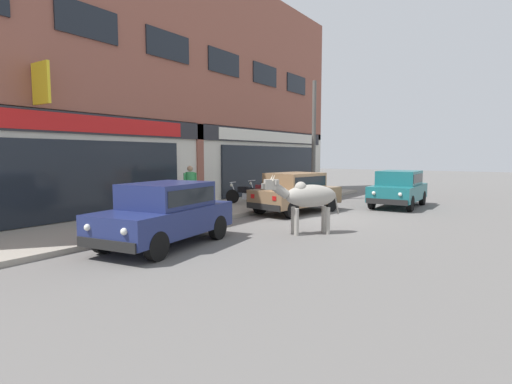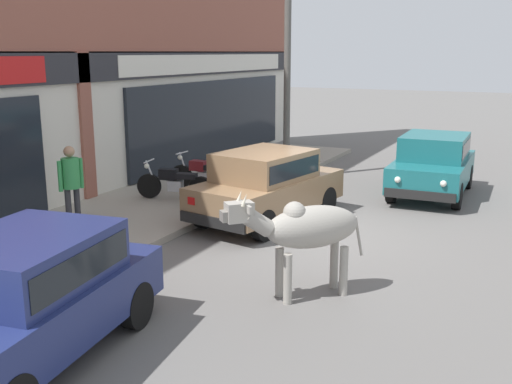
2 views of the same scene
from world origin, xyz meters
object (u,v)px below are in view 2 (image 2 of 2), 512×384
cow (306,229)px  car_2 (26,293)px  car_0 (433,162)px  motorcycle_1 (203,174)px  pedestrian (71,179)px  car_1 (267,182)px  motorcycle_0 (174,183)px  utility_pole (287,75)px

cow → car_2: bearing=145.7°
car_0 → motorcycle_1: 5.55m
car_2 → motorcycle_1: 8.14m
pedestrian → cow: bearing=-98.0°
car_0 → car_1: (-3.87, 2.61, 0.00)m
cow → motorcycle_1: cow is taller
motorcycle_1 → pedestrian: pedestrian is taller
cow → car_0: cow is taller
car_1 → motorcycle_0: bearing=83.4°
motorcycle_1 → pedestrian: (-4.03, 0.39, 0.60)m
car_1 → motorcycle_1: (1.44, 2.36, -0.30)m
car_2 → motorcycle_1: size_ratio=2.08×
car_1 → motorcycle_0: size_ratio=2.11×
car_0 → car_2: size_ratio=0.97×
car_0 → car_1: 4.67m
motorcycle_0 → utility_pole: utility_pole is taller
car_0 → car_2: same height
pedestrian → motorcycle_0: bearing=-6.4°
pedestrian → utility_pole: 7.03m
motorcycle_0 → utility_pole: bearing=-16.1°
car_2 → pedestrian: (3.74, 2.81, 0.30)m
car_2 → pedestrian: bearing=36.9°
utility_pole → cow: bearing=-154.8°
car_1 → pedestrian: pedestrian is taller
motorcycle_0 → car_1: bearing=-96.6°
motorcycle_0 → pedestrian: bearing=173.6°
motorcycle_0 → cow: bearing=-127.9°
motorcycle_1 → cow: bearing=-136.3°
pedestrian → car_2: bearing=-143.1°
cow → motorcycle_0: bearing=52.1°
cow → car_2: size_ratio=0.46×
motorcycle_1 → car_1: bearing=-121.3°
cow → motorcycle_0: size_ratio=0.96×
car_1 → car_2: 6.33m
cow → motorcycle_0: cow is taller
cow → car_1: size_ratio=0.45×
car_2 → pedestrian: size_ratio=2.35×
car_0 → motorcycle_0: size_ratio=2.04×
motorcycle_0 → utility_pole: (3.81, -1.10, 2.28)m
cow → car_0: bearing=-3.8°
car_0 → pedestrian: 8.40m
motorcycle_0 → pedestrian: pedestrian is taller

